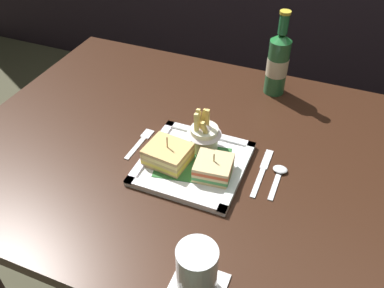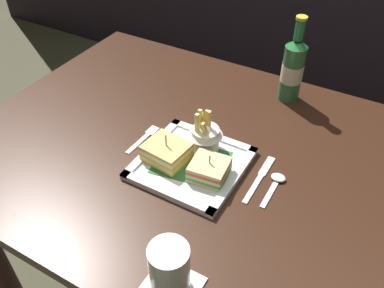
# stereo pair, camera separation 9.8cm
# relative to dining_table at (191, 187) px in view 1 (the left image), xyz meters

# --- Properties ---
(dining_table) EXTENTS (1.16, 0.88, 0.75)m
(dining_table) POSITION_rel_dining_table_xyz_m (0.00, 0.00, 0.00)
(dining_table) COLOR black
(dining_table) RESTS_ON ground_plane
(square_plate) EXTENTS (0.24, 0.24, 0.02)m
(square_plate) POSITION_rel_dining_table_xyz_m (0.03, -0.06, 0.15)
(square_plate) COLOR white
(square_plate) RESTS_ON dining_table
(sandwich_half_left) EXTENTS (0.11, 0.10, 0.08)m
(sandwich_half_left) POSITION_rel_dining_table_xyz_m (-0.03, -0.08, 0.18)
(sandwich_half_left) COLOR tan
(sandwich_half_left) RESTS_ON square_plate
(sandwich_half_right) EXTENTS (0.09, 0.09, 0.06)m
(sandwich_half_right) POSITION_rel_dining_table_xyz_m (0.09, -0.08, 0.18)
(sandwich_half_right) COLOR #D6B676
(sandwich_half_right) RESTS_ON square_plate
(fries_cup) EXTENTS (0.09, 0.09, 0.11)m
(fries_cup) POSITION_rel_dining_table_xyz_m (0.04, 0.00, 0.20)
(fries_cup) COLOR silver
(fries_cup) RESTS_ON square_plate
(beer_bottle) EXTENTS (0.06, 0.06, 0.25)m
(beer_bottle) POSITION_rel_dining_table_xyz_m (0.13, 0.33, 0.25)
(beer_bottle) COLOR #2C653C
(beer_bottle) RESTS_ON dining_table
(water_glass) EXTENTS (0.07, 0.07, 0.11)m
(water_glass) POSITION_rel_dining_table_xyz_m (0.16, -0.36, 0.20)
(water_glass) COLOR silver
(water_glass) RESTS_ON dining_table
(fork) EXTENTS (0.03, 0.13, 0.00)m
(fork) POSITION_rel_dining_table_xyz_m (-0.13, -0.03, 0.15)
(fork) COLOR silver
(fork) RESTS_ON dining_table
(knife) EXTENTS (0.02, 0.17, 0.00)m
(knife) POSITION_rel_dining_table_xyz_m (0.19, -0.01, 0.15)
(knife) COLOR silver
(knife) RESTS_ON dining_table
(spoon) EXTENTS (0.03, 0.12, 0.01)m
(spoon) POSITION_rel_dining_table_xyz_m (0.23, -0.01, 0.15)
(spoon) COLOR silver
(spoon) RESTS_ON dining_table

